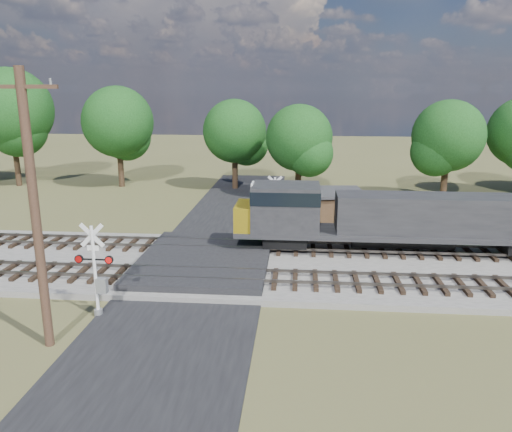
# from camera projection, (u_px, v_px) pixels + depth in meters

# --- Properties ---
(ground) EXTENTS (160.00, 160.00, 0.00)m
(ground) POSITION_uv_depth(u_px,v_px,m) (203.00, 270.00, 27.10)
(ground) COLOR #4E4F2A
(ground) RESTS_ON ground
(ballast_bed) EXTENTS (140.00, 10.00, 0.30)m
(ballast_bed) POSITION_uv_depth(u_px,v_px,m) (389.00, 269.00, 26.70)
(ballast_bed) COLOR gray
(ballast_bed) RESTS_ON ground
(road) EXTENTS (7.00, 60.00, 0.08)m
(road) POSITION_uv_depth(u_px,v_px,m) (203.00, 269.00, 27.09)
(road) COLOR black
(road) RESTS_ON ground
(crossing_panel) EXTENTS (7.00, 9.00, 0.62)m
(crossing_panel) POSITION_uv_depth(u_px,v_px,m) (205.00, 261.00, 27.51)
(crossing_panel) COLOR #262628
(crossing_panel) RESTS_ON ground
(track_near) EXTENTS (140.00, 2.60, 0.33)m
(track_near) POSITION_uv_depth(u_px,v_px,m) (257.00, 278.00, 24.80)
(track_near) COLOR black
(track_near) RESTS_ON ballast_bed
(track_far) EXTENTS (140.00, 2.60, 0.33)m
(track_far) POSITION_uv_depth(u_px,v_px,m) (264.00, 247.00, 29.63)
(track_far) COLOR black
(track_far) RESTS_ON ballast_bed
(crossing_signal_near) EXTENTS (1.68, 0.36, 4.17)m
(crossing_signal_near) POSITION_uv_depth(u_px,v_px,m) (98.00, 278.00, 21.17)
(crossing_signal_near) COLOR silver
(crossing_signal_near) RESTS_ON ground
(crossing_signal_far) EXTENTS (1.60, 0.35, 3.97)m
(crossing_signal_far) POSITION_uv_depth(u_px,v_px,m) (274.00, 210.00, 33.54)
(crossing_signal_far) COLOR silver
(crossing_signal_far) RESTS_ON ground
(utility_pole) EXTENTS (2.52, 0.34, 10.30)m
(utility_pole) POSITION_uv_depth(u_px,v_px,m) (34.00, 207.00, 17.79)
(utility_pole) COLOR #3C271B
(utility_pole) RESTS_ON ground
(equipment_shed) EXTENTS (4.39, 4.39, 2.74)m
(equipment_shed) POSITION_uv_depth(u_px,v_px,m) (333.00, 210.00, 34.55)
(equipment_shed) COLOR #422D1C
(equipment_shed) RESTS_ON ground
(treeline) EXTENTS (80.35, 10.64, 11.61)m
(treeline) POSITION_uv_depth(u_px,v_px,m) (342.00, 122.00, 45.33)
(treeline) COLOR black
(treeline) RESTS_ON ground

